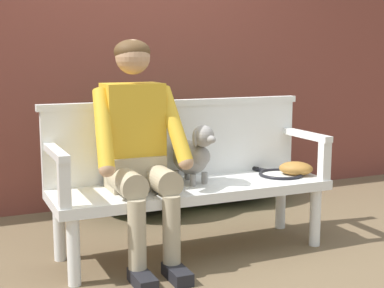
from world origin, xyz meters
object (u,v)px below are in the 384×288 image
(baseball_glove, at_px, (296,168))
(tennis_racket, at_px, (277,173))
(garden_bench, at_px, (192,193))
(dog_on_bench, at_px, (194,154))
(person_seated, at_px, (138,144))

(baseball_glove, bearing_deg, tennis_racket, -168.46)
(garden_bench, distance_m, dog_on_bench, 0.24)
(garden_bench, bearing_deg, person_seated, -177.55)
(person_seated, xyz_separation_m, tennis_racket, (0.97, 0.03, -0.26))
(garden_bench, height_order, person_seated, person_seated)
(garden_bench, distance_m, person_seated, 0.48)
(dog_on_bench, xyz_separation_m, tennis_racket, (0.60, -0.00, -0.18))
(dog_on_bench, height_order, baseball_glove, dog_on_bench)
(tennis_racket, bearing_deg, garden_bench, -178.33)
(dog_on_bench, relative_size, tennis_racket, 0.64)
(tennis_racket, distance_m, baseball_glove, 0.12)
(tennis_racket, bearing_deg, baseball_glove, -27.86)
(dog_on_bench, xyz_separation_m, baseball_glove, (0.71, -0.06, -0.14))
(dog_on_bench, bearing_deg, tennis_racket, -0.32)
(garden_bench, height_order, tennis_racket, tennis_racket)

